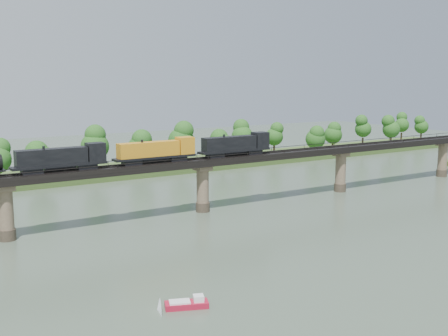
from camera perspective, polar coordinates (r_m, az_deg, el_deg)
ground at (r=97.01m, az=6.85°, el=-7.96°), size 400.00×400.00×0.00m
far_bank at (r=169.61m, az=-11.54°, el=-0.35°), size 300.00×24.00×1.60m
bridge at (r=119.69m, az=-2.18°, el=-1.90°), size 236.00×30.00×11.50m
bridge_superstructure at (r=118.62m, az=-2.20°, el=1.11°), size 220.00×4.90×0.75m
far_treeline at (r=161.57m, az=-13.78°, el=1.97°), size 289.06×17.54×13.60m
freight_train at (r=110.80m, az=-9.95°, el=1.44°), size 70.21×2.74×4.83m
motorboat at (r=72.44m, az=-3.75°, el=-13.59°), size 5.77×3.80×1.52m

